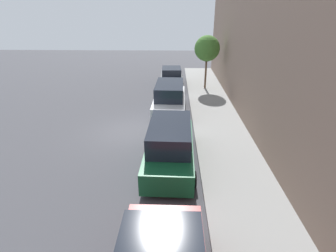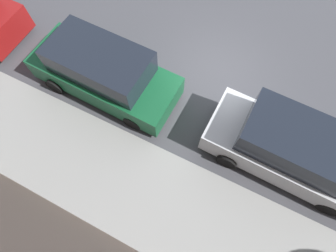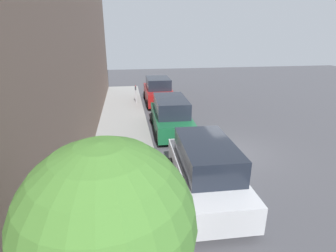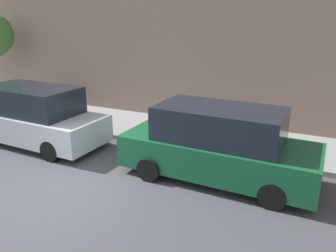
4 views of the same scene
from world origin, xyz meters
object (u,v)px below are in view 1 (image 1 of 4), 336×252
(parked_minivan_third, at_px, (169,98))
(parked_sedan_fourth, at_px, (171,77))
(street_tree, at_px, (207,49))
(parked_minivan_second, at_px, (170,145))

(parked_minivan_third, distance_m, parked_sedan_fourth, 6.30)
(parked_minivan_third, height_order, street_tree, street_tree)
(parked_sedan_fourth, bearing_deg, parked_minivan_third, -90.34)
(parked_minivan_third, bearing_deg, parked_minivan_second, -88.64)
(street_tree, bearing_deg, parked_minivan_second, -103.15)
(parked_minivan_second, distance_m, parked_sedan_fourth, 12.49)
(parked_minivan_third, bearing_deg, parked_sedan_fourth, 89.66)
(parked_minivan_third, bearing_deg, street_tree, 61.49)
(street_tree, bearing_deg, parked_minivan_third, -118.51)
(parked_sedan_fourth, relative_size, street_tree, 1.10)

